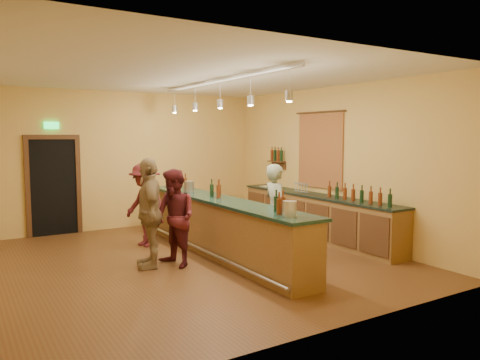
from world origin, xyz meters
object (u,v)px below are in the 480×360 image
customer_b (149,213)px  customer_a (175,218)px  tasting_bar (221,223)px  customer_c (145,205)px  bar_stool (208,203)px  back_counter (317,216)px  bartender (276,211)px

customer_b → customer_a: bearing=80.2°
tasting_bar → customer_b: (-1.35, -0.02, 0.31)m
customer_c → bar_stool: (1.78, 0.76, -0.19)m
back_counter → tasting_bar: (-2.43, -0.18, 0.12)m
tasting_bar → bar_stool: size_ratio=6.54×
customer_c → tasting_bar: bearing=15.0°
bartender → customer_c: bartender is taller
customer_a → customer_b: customer_b is taller
tasting_bar → bar_stool: bearing=68.2°
customer_c → bar_stool: size_ratio=2.11×
back_counter → customer_a: size_ratio=2.78×
tasting_bar → customer_c: customer_c is taller
customer_c → bar_stool: bearing=96.1°
customer_b → tasting_bar: bearing=106.7°
customer_b → bar_stool: bearing=150.8°
back_counter → tasting_bar: tasting_bar is taller
back_counter → tasting_bar: 2.44m
back_counter → bartender: bartender is taller
customer_a → customer_c: 1.64m
customer_b → customer_c: (0.45, 1.46, -0.09)m
customer_a → tasting_bar: bearing=89.4°
back_counter → customer_b: customer_b is taller
tasting_bar → customer_b: bearing=-179.4°
back_counter → customer_c: 3.58m
customer_a → customer_b: bearing=-127.6°
back_counter → bar_stool: bearing=127.4°
bartender → bar_stool: 2.79m
bar_stool → tasting_bar: bearing=-111.8°
bartender → bar_stool: bartender is taller
customer_c → back_counter: bearing=52.3°
customer_a → customer_b: 0.42m
customer_a → bar_stool: size_ratio=2.10×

